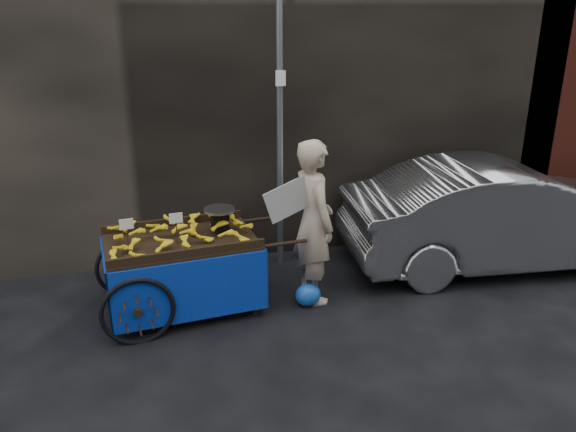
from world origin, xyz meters
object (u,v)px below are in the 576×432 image
object	(u,v)px
plastic_bag	(308,295)
parked_car	(505,214)
vendor	(313,222)
banana_cart	(176,248)

from	to	relation	value
plastic_bag	parked_car	xyz separation A→B (m)	(2.77, 0.49, 0.55)
vendor	parked_car	distance (m)	2.70
banana_cart	plastic_bag	bearing A→B (deg)	-16.90
vendor	parked_car	world-z (taller)	vendor
banana_cart	parked_car	size ratio (longest dim) A/B	0.56
vendor	plastic_bag	size ratio (longest dim) A/B	6.43
banana_cart	vendor	world-z (taller)	vendor
parked_car	vendor	bearing A→B (deg)	101.42
banana_cart	vendor	size ratio (longest dim) A/B	1.23
vendor	parked_car	size ratio (longest dim) A/B	0.45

